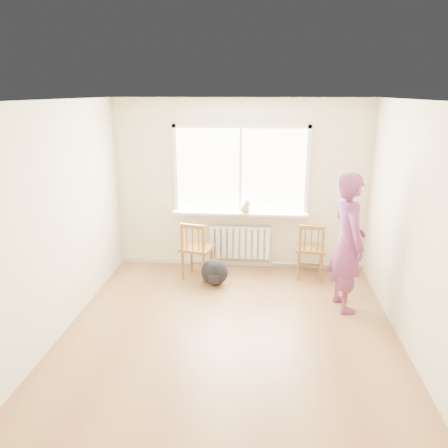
% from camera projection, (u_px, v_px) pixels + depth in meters
% --- Properties ---
extents(floor, '(4.50, 4.50, 0.00)m').
position_uv_depth(floor, '(229.00, 337.00, 5.16)').
color(floor, olive).
rests_on(floor, ground).
extents(ceiling, '(4.50, 4.50, 0.00)m').
position_uv_depth(ceiling, '(230.00, 100.00, 4.37)').
color(ceiling, white).
rests_on(ceiling, back_wall).
extents(back_wall, '(4.00, 0.01, 2.70)m').
position_uv_depth(back_wall, '(241.00, 186.00, 6.91)').
color(back_wall, beige).
rests_on(back_wall, ground).
extents(window, '(2.12, 0.05, 1.42)m').
position_uv_depth(window, '(241.00, 166.00, 6.80)').
color(window, white).
rests_on(window, back_wall).
extents(windowsill, '(2.15, 0.22, 0.04)m').
position_uv_depth(windowsill, '(240.00, 213.00, 6.93)').
color(windowsill, white).
rests_on(windowsill, back_wall).
extents(radiator, '(1.00, 0.12, 0.55)m').
position_uv_depth(radiator, '(240.00, 242.00, 7.09)').
color(radiator, white).
rests_on(radiator, back_wall).
extents(heating_pipe, '(1.40, 0.04, 0.04)m').
position_uv_depth(heating_pipe, '(316.00, 264.00, 7.12)').
color(heating_pipe, silver).
rests_on(heating_pipe, back_wall).
extents(baseboard, '(4.00, 0.03, 0.08)m').
position_uv_depth(baseboard, '(240.00, 263.00, 7.28)').
color(baseboard, beige).
rests_on(baseboard, ground).
extents(chair_left, '(0.54, 0.52, 0.91)m').
position_uv_depth(chair_left, '(196.00, 250.00, 6.65)').
color(chair_left, olive).
rests_on(chair_left, floor).
extents(chair_right, '(0.48, 0.46, 0.89)m').
position_uv_depth(chair_right, '(311.00, 251.00, 6.66)').
color(chair_right, olive).
rests_on(chair_right, floor).
extents(person, '(0.58, 0.75, 1.84)m').
position_uv_depth(person, '(348.00, 243.00, 5.62)').
color(person, '#B93D52').
rests_on(person, floor).
extents(cat, '(0.24, 0.40, 0.27)m').
position_uv_depth(cat, '(246.00, 207.00, 6.80)').
color(cat, beige).
rests_on(cat, windowsill).
extents(backpack, '(0.46, 0.39, 0.40)m').
position_uv_depth(backpack, '(215.00, 272.00, 6.51)').
color(backpack, black).
rests_on(backpack, floor).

